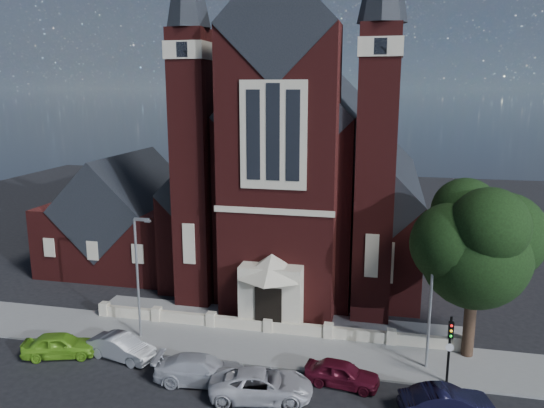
% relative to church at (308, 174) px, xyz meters
% --- Properties ---
extents(ground, '(120.00, 120.00, 0.00)m').
position_rel_church_xyz_m(ground, '(0.00, -7.94, -8.19)').
color(ground, black).
rests_on(ground, ground).
extents(pavement_strip, '(60.00, 5.00, 0.12)m').
position_rel_church_xyz_m(pavement_strip, '(0.00, -18.44, -8.19)').
color(pavement_strip, slate).
rests_on(pavement_strip, ground).
extents(forecourt_paving, '(26.00, 3.00, 0.14)m').
position_rel_church_xyz_m(forecourt_paving, '(0.00, -14.44, -8.19)').
color(forecourt_paving, slate).
rests_on(forecourt_paving, ground).
extents(forecourt_wall, '(24.00, 0.40, 0.90)m').
position_rel_church_xyz_m(forecourt_wall, '(0.00, -16.44, -8.19)').
color(forecourt_wall, beige).
rests_on(forecourt_wall, ground).
extents(church, '(20.01, 34.90, 29.20)m').
position_rel_church_xyz_m(church, '(0.00, 0.00, 0.00)').
color(church, '#441312').
rests_on(church, ground).
extents(parish_hall, '(12.00, 12.20, 10.24)m').
position_rel_church_xyz_m(parish_hall, '(-16.00, -4.94, -4.17)').
color(parish_hall, '#441312').
rests_on(parish_hall, ground).
extents(street_tree, '(6.40, 6.60, 10.70)m').
position_rel_church_xyz_m(street_tree, '(12.60, -17.23, -1.23)').
color(street_tree, black).
rests_on(street_tree, ground).
extents(street_lamp_left, '(1.16, 0.22, 8.09)m').
position_rel_church_xyz_m(street_lamp_left, '(-7.91, -18.94, -3.59)').
color(street_lamp_left, gray).
rests_on(street_lamp_left, ground).
extents(street_lamp_right, '(1.16, 0.22, 8.09)m').
position_rel_church_xyz_m(street_lamp_right, '(10.09, -18.94, -3.59)').
color(street_lamp_right, gray).
rests_on(street_lamp_right, ground).
extents(traffic_signal, '(0.28, 0.42, 4.00)m').
position_rel_church_xyz_m(traffic_signal, '(11.00, -20.52, -5.60)').
color(traffic_signal, black).
rests_on(traffic_signal, ground).
extents(car_lime_van, '(4.69, 3.02, 1.49)m').
position_rel_church_xyz_m(car_lime_van, '(-11.64, -22.28, -7.44)').
color(car_lime_van, '#68A921').
rests_on(car_lime_van, ground).
extents(car_silver_a, '(4.55, 2.46, 1.42)m').
position_rel_church_xyz_m(car_silver_a, '(-7.86, -21.70, -7.47)').
color(car_silver_a, gray).
rests_on(car_silver_a, ground).
extents(car_silver_b, '(5.42, 2.68, 1.52)m').
position_rel_church_xyz_m(car_silver_b, '(-2.26, -23.18, -7.43)').
color(car_silver_b, '#B4B6BC').
rests_on(car_silver_b, ground).
extents(car_white_suv, '(5.80, 3.44, 1.51)m').
position_rel_church_xyz_m(car_white_suv, '(1.33, -23.93, -7.43)').
color(car_white_suv, silver).
rests_on(car_white_suv, ground).
extents(car_dark_red, '(4.29, 2.19, 1.40)m').
position_rel_church_xyz_m(car_dark_red, '(5.36, -21.79, -7.49)').
color(car_dark_red, '#4E0D1C').
rests_on(car_dark_red, ground).
extents(car_navy, '(4.86, 2.66, 1.52)m').
position_rel_church_xyz_m(car_navy, '(10.69, -23.56, -7.43)').
color(car_navy, black).
rests_on(car_navy, ground).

